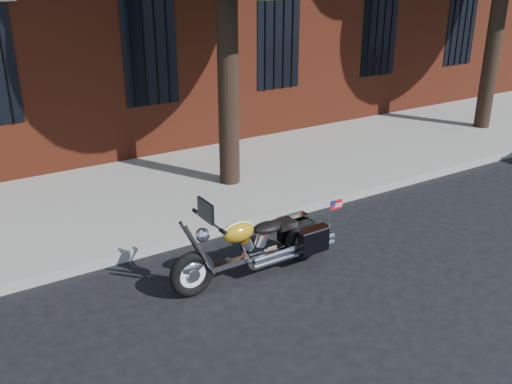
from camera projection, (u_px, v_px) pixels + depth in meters
ground at (303, 262)px, 7.84m from camera, size 120.00×120.00×0.00m
curb at (251, 221)px, 8.90m from camera, size 40.00×0.16×0.15m
sidewalk at (196, 185)px, 10.37m from camera, size 40.00×3.60×0.15m
motorcycle at (260, 246)px, 7.39m from camera, size 2.42×0.70×1.22m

